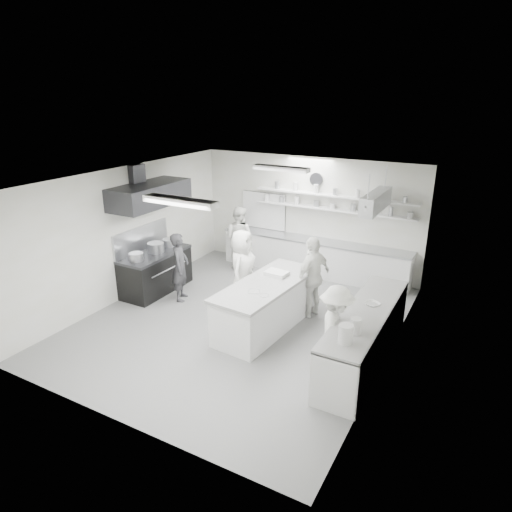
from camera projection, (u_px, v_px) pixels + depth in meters
The scene contains 27 objects.
floor at pixel (241, 322), 9.52m from camera, with size 6.00×7.00×0.02m, color gray.
ceiling at pixel (239, 178), 8.48m from camera, with size 6.00×7.00×0.02m, color silver.
wall_back at pixel (308, 214), 11.89m from camera, with size 6.00×0.04×3.00m, color silver.
wall_front at pixel (108, 331), 6.12m from camera, with size 6.00×0.04×3.00m, color silver.
wall_left at pixel (127, 233), 10.35m from camera, with size 0.04×7.00×3.00m, color silver.
wall_right at pixel (393, 283), 7.65m from camera, with size 0.04×7.00×3.00m, color silver.
stove at pixel (156, 273), 10.86m from camera, with size 0.80×1.80×0.90m, color black.
exhaust_hood at pixel (150, 195), 10.21m from camera, with size 0.85×2.00×0.50m, color #292A2D.
back_counter at pixel (313, 257), 11.86m from camera, with size 5.00×0.60×0.92m, color silver.
shelf_lower at pixel (332, 209), 11.38m from camera, with size 4.20×0.26×0.04m, color silver.
shelf_upper at pixel (333, 196), 11.26m from camera, with size 4.20×0.26×0.04m, color silver.
pass_through_window at pixel (264, 211), 12.47m from camera, with size 1.30×0.04×1.00m, color black.
wall_clock at pixel (316, 179), 11.44m from camera, with size 0.32×0.32×0.05m, color white.
right_counter at pixel (365, 337), 7.99m from camera, with size 0.74×3.30×0.94m, color silver.
pot_rack at pixel (376, 201), 9.80m from camera, with size 0.30×1.60×0.40m, color #ADAEB5.
light_fixture_front at pixel (180, 201), 7.02m from camera, with size 1.30×0.25×0.10m, color silver.
light_fixture_rear at pixel (281, 168), 9.99m from camera, with size 1.30×0.25×0.10m, color silver.
prep_island at pixel (266, 306), 9.14m from camera, with size 0.94×2.54×0.93m, color silver.
stove_pot at pixel (156, 248), 10.71m from camera, with size 0.39×0.39×0.27m, color #ADAEB5.
cook_stove at pixel (180, 267), 10.27m from camera, with size 0.58×0.38×1.59m, color #2E2E32.
cook_back at pixel (239, 238), 12.11m from camera, with size 0.84×0.65×1.72m, color white.
cook_island_left at pixel (242, 269), 9.92m from camera, with size 0.86×0.56×1.77m, color white.
cook_island_right at pixel (313, 277), 9.52m from camera, with size 1.03×0.43×1.76m, color white.
cook_right at pixel (335, 330), 7.60m from camera, with size 1.01×0.58×1.57m, color white.
bowl_island_a at pixel (254, 293), 8.57m from camera, with size 0.24×0.24×0.06m, color #ADAEB5.
bowl_island_b at pixel (264, 297), 8.41m from camera, with size 0.18×0.18×0.06m, color silver.
bowl_right at pixel (372, 304), 8.07m from camera, with size 0.26×0.26×0.06m, color silver.
Camera 1 is at (4.34, -7.28, 4.55)m, focal length 31.85 mm.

